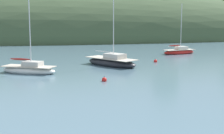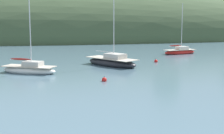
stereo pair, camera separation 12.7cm
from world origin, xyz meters
TOP-DOWN VIEW (x-y plane):
  - far_shoreline_hill at (0.02, 76.68)m, footprint 150.00×36.00m
  - sailboat_blue_center at (14.30, 39.08)m, footprint 5.64×3.09m
  - sailboat_orange_cutter at (1.74, 28.92)m, footprint 5.99×7.23m
  - sailboat_yellow_far at (-7.28, 25.52)m, footprint 5.96×4.35m
  - mooring_buoy_inner at (-0.70, 19.88)m, footprint 0.44×0.44m
  - mooring_buoy_channel at (7.65, 30.72)m, footprint 0.44×0.44m

SIDE VIEW (x-z plane):
  - far_shoreline_hill at x=0.02m, z-range -14.03..14.18m
  - mooring_buoy_inner at x=-0.70m, z-range -0.15..0.39m
  - mooring_buoy_channel at x=7.65m, z-range -0.15..0.39m
  - sailboat_blue_center at x=14.30m, z-range -3.54..4.24m
  - sailboat_yellow_far at x=-7.28m, z-range -3.52..4.25m
  - sailboat_orange_cutter at x=1.74m, z-range -4.88..5.74m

